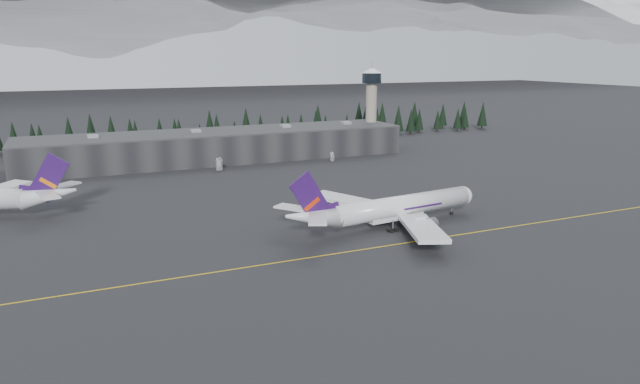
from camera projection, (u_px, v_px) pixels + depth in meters
name	position (u px, v px, depth m)	size (l,w,h in m)	color
ground	(355.00, 248.00, 133.35)	(1400.00, 1400.00, 0.00)	black
taxiline	(359.00, 250.00, 131.57)	(400.00, 0.40, 0.02)	gold
terminal	(220.00, 146.00, 242.86)	(160.00, 30.00, 12.60)	black
control_tower	(371.00, 99.00, 271.23)	(10.00, 10.00, 37.70)	gray
treeline	(201.00, 132.00, 275.43)	(360.00, 20.00, 15.00)	black
mountain_ridge	(98.00, 80.00, 1021.23)	(4400.00, 900.00, 420.00)	white
jet_main	(387.00, 209.00, 148.27)	(59.28, 54.46, 17.45)	silver
gse_vehicle_a	(219.00, 169.00, 221.01)	(2.51, 5.44, 1.51)	silver
gse_vehicle_b	(332.00, 160.00, 240.54)	(1.70, 4.23, 1.44)	silver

